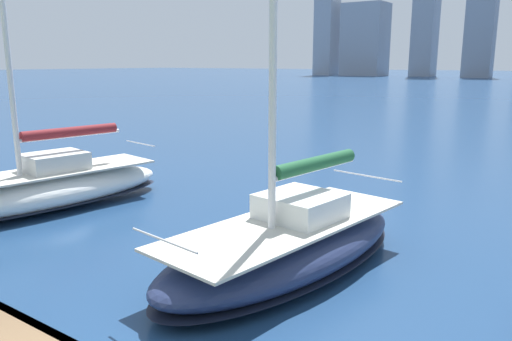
% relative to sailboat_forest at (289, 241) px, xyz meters
% --- Properties ---
extents(sailboat_forest, '(3.72, 7.69, 12.92)m').
position_rel_sailboat_forest_xyz_m(sailboat_forest, '(0.00, 0.00, 0.00)').
color(sailboat_forest, navy).
rests_on(sailboat_forest, ground).
extents(sailboat_maroon, '(3.76, 8.52, 11.75)m').
position_rel_sailboat_forest_xyz_m(sailboat_maroon, '(8.89, 0.37, 0.02)').
color(sailboat_maroon, white).
rests_on(sailboat_maroon, ground).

